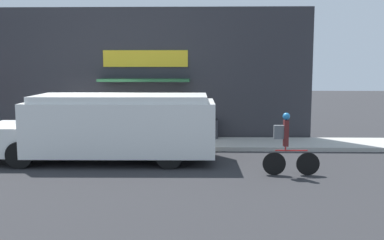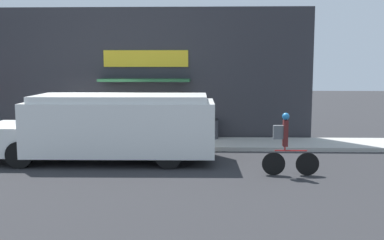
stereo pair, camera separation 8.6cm
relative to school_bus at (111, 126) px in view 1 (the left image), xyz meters
The scene contains 6 objects.
ground_plane 2.15m from the school_bus, 119.31° to the left, with size 70.00×70.00×0.00m, color #2B2B2D.
sidewalk 3.02m from the school_bus, 108.67° to the left, with size 28.00×2.14×0.14m.
storefront 4.28m from the school_bus, 102.49° to the left, with size 15.72×1.05×5.10m.
school_bus is the anchor object (origin of this frame).
cyclist 5.29m from the school_bus, 17.68° to the right, with size 1.52×0.20×1.68m.
trash_bin 4.61m from the school_bus, 48.09° to the left, with size 0.61×0.61×0.76m.
Camera 1 is at (3.75, -15.02, 2.96)m, focal length 42.00 mm.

